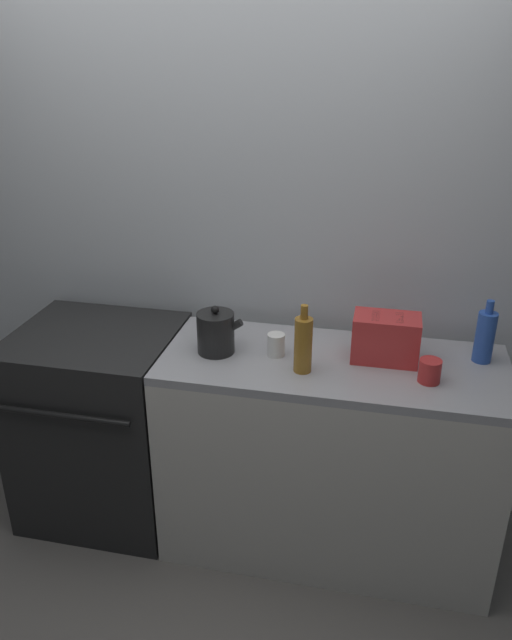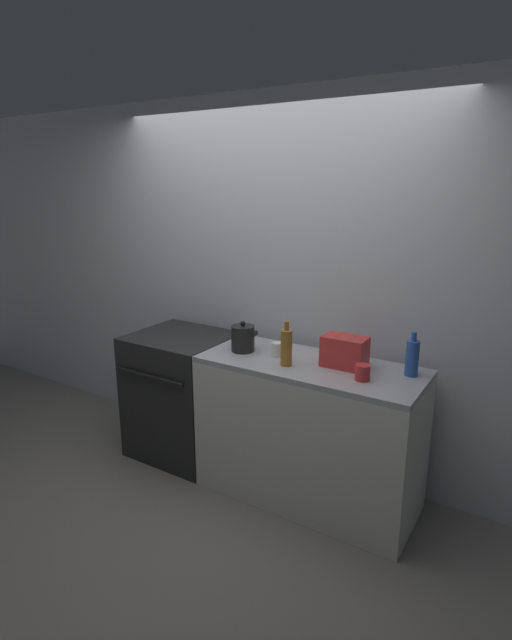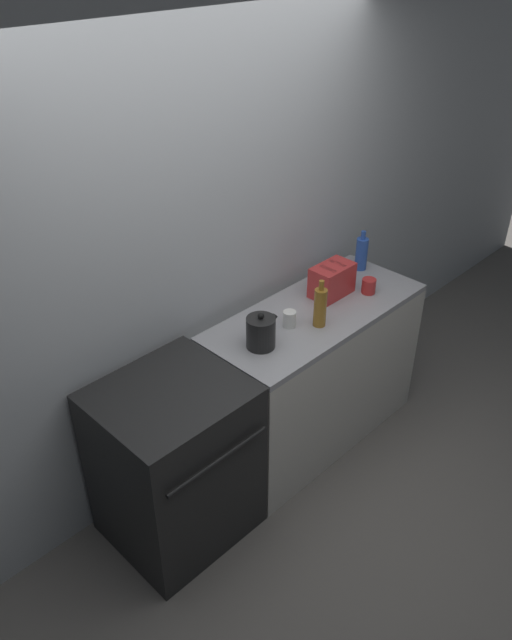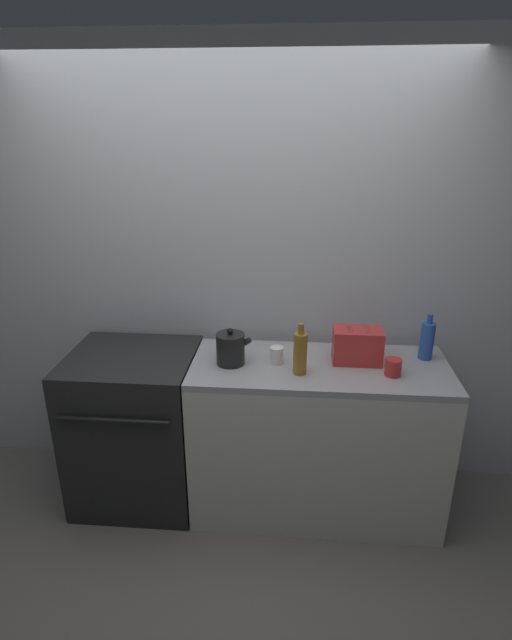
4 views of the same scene
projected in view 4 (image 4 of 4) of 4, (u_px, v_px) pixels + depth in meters
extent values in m
plane|color=slate|center=(225.00, 534.00, 2.79)|extent=(12.00, 12.00, 0.00)
cube|color=silver|center=(237.00, 276.00, 2.96)|extent=(8.00, 0.05, 2.60)
cube|color=black|center=(137.00, 426.00, 2.96)|extent=(0.71, 0.64, 0.93)
cube|color=black|center=(130.00, 357.00, 2.80)|extent=(0.70, 0.62, 0.02)
cylinder|color=black|center=(93.00, 366.00, 2.68)|extent=(0.20, 0.20, 0.01)
cylinder|color=black|center=(151.00, 368.00, 2.66)|extent=(0.20, 0.20, 0.01)
cylinder|color=black|center=(111.00, 346.00, 2.93)|extent=(0.20, 0.20, 0.01)
cylinder|color=black|center=(164.00, 348.00, 2.91)|extent=(0.20, 0.20, 0.01)
cylinder|color=black|center=(112.00, 421.00, 2.55)|extent=(0.60, 0.02, 0.02)
cube|color=silver|center=(316.00, 440.00, 2.86)|extent=(1.39, 0.59, 0.89)
cube|color=#A3A3A8|center=(320.00, 368.00, 2.69)|extent=(1.39, 0.59, 0.04)
cylinder|color=black|center=(230.00, 349.00, 2.67)|extent=(0.15, 0.15, 0.17)
sphere|color=black|center=(230.00, 331.00, 2.63)|extent=(0.03, 0.03, 0.03)
cylinder|color=black|center=(244.00, 343.00, 2.65)|extent=(0.09, 0.03, 0.07)
cube|color=red|center=(357.00, 346.00, 2.69)|extent=(0.26, 0.16, 0.19)
cube|color=black|center=(350.00, 330.00, 2.66)|extent=(0.03, 0.11, 0.01)
cube|color=black|center=(367.00, 330.00, 2.65)|extent=(0.03, 0.11, 0.01)
cylinder|color=#9E6B23|center=(300.00, 354.00, 2.55)|extent=(0.07, 0.07, 0.22)
cylinder|color=#9E6B23|center=(301.00, 329.00, 2.50)|extent=(0.03, 0.03, 0.06)
cylinder|color=#2D56B7|center=(427.00, 341.00, 2.72)|extent=(0.07, 0.07, 0.21)
cylinder|color=#2D56B7|center=(430.00, 319.00, 2.67)|extent=(0.03, 0.03, 0.05)
cylinder|color=white|center=(277.00, 355.00, 2.69)|extent=(0.07, 0.07, 0.09)
cylinder|color=red|center=(393.00, 367.00, 2.56)|extent=(0.08, 0.08, 0.09)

